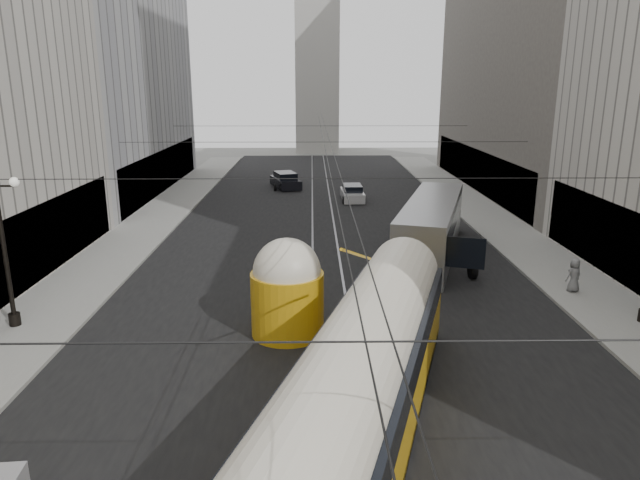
{
  "coord_description": "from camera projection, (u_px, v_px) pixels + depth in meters",
  "views": [
    {
      "loc": [
        -0.77,
        -3.15,
        9.4
      ],
      "look_at": [
        -0.49,
        16.24,
        4.1
      ],
      "focal_mm": 32.0,
      "sensor_mm": 36.0,
      "label": 1
    }
  ],
  "objects": [
    {
      "name": "road",
      "position": [
        324.0,
        235.0,
        36.87
      ],
      "size": [
        20.0,
        85.0,
        0.02
      ],
      "primitive_type": "cube",
      "color": "black",
      "rests_on": "ground"
    },
    {
      "name": "sidewalk_left",
      "position": [
        153.0,
        222.0,
        40.06
      ],
      "size": [
        4.0,
        72.0,
        0.15
      ],
      "primitive_type": "cube",
      "color": "gray",
      "rests_on": "ground"
    },
    {
      "name": "sidewalk_right",
      "position": [
        492.0,
        221.0,
        40.39
      ],
      "size": [
        4.0,
        72.0,
        0.15
      ],
      "primitive_type": "cube",
      "color": "gray",
      "rests_on": "ground"
    },
    {
      "name": "rail_left",
      "position": [
        313.0,
        235.0,
        36.86
      ],
      "size": [
        0.12,
        85.0,
        0.04
      ],
      "primitive_type": "cube",
      "color": "gray",
      "rests_on": "ground"
    },
    {
      "name": "rail_right",
      "position": [
        336.0,
        235.0,
        36.88
      ],
      "size": [
        0.12,
        85.0,
        0.04
      ],
      "primitive_type": "cube",
      "color": "gray",
      "rests_on": "ground"
    },
    {
      "name": "building_left_far",
      "position": [
        82.0,
        24.0,
        47.77
      ],
      "size": [
        12.6,
        28.6,
        28.6
      ],
      "color": "#999999",
      "rests_on": "ground"
    },
    {
      "name": "distant_tower",
      "position": [
        317.0,
        43.0,
        78.73
      ],
      "size": [
        6.0,
        6.0,
        31.36
      ],
      "color": "#B2AFA8",
      "rests_on": "ground"
    },
    {
      "name": "lamppost_left_mid",
      "position": [
        2.0,
        238.0,
        21.73
      ],
      "size": [
        1.86,
        0.44,
        6.37
      ],
      "color": "black",
      "rests_on": "sidewalk_left"
    },
    {
      "name": "catenary",
      "position": [
        327.0,
        145.0,
        34.35
      ],
      "size": [
        25.0,
        72.0,
        0.23
      ],
      "color": "black",
      "rests_on": "ground"
    },
    {
      "name": "streetcar",
      "position": [
        361.0,
        381.0,
        14.92
      ],
      "size": [
        7.28,
        17.07,
        3.89
      ],
      "color": "#C99311",
      "rests_on": "ground"
    },
    {
      "name": "city_bus",
      "position": [
        431.0,
        225.0,
        32.1
      ],
      "size": [
        6.22,
        12.87,
        3.15
      ],
      "color": "gray",
      "rests_on": "ground"
    },
    {
      "name": "sedan_white_far",
      "position": [
        352.0,
        193.0,
        47.66
      ],
      "size": [
        1.85,
        4.21,
        1.31
      ],
      "color": "silver",
      "rests_on": "ground"
    },
    {
      "name": "sedan_dark_far",
      "position": [
        286.0,
        181.0,
        53.44
      ],
      "size": [
        3.23,
        5.03,
        1.47
      ],
      "color": "black",
      "rests_on": "ground"
    },
    {
      "name": "pedestrian_sidewalk_right",
      "position": [
        574.0,
        275.0,
        26.17
      ],
      "size": [
        0.87,
        0.68,
        1.56
      ],
      "primitive_type": "imported",
      "rotation": [
        0.0,
        0.0,
        3.46
      ],
      "color": "slate",
      "rests_on": "sidewalk_right"
    }
  ]
}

